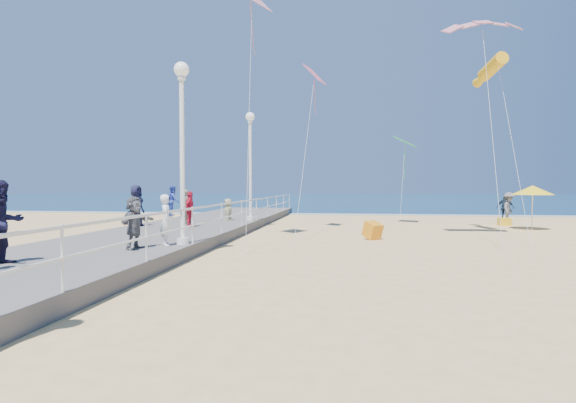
# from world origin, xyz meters

# --- Properties ---
(ground) EXTENTS (160.00, 160.00, 0.00)m
(ground) POSITION_xyz_m (0.00, 0.00, 0.00)
(ground) COLOR #E7C078
(ground) RESTS_ON ground
(ocean) EXTENTS (160.00, 90.00, 0.05)m
(ocean) POSITION_xyz_m (0.00, 65.00, 0.01)
(ocean) COLOR #0D3050
(ocean) RESTS_ON ground
(surf_line) EXTENTS (160.00, 1.20, 0.04)m
(surf_line) POSITION_xyz_m (0.00, 20.50, 0.03)
(surf_line) COLOR silver
(surf_line) RESTS_ON ground
(boardwalk) EXTENTS (5.00, 44.00, 0.40)m
(boardwalk) POSITION_xyz_m (-7.50, 0.00, 0.20)
(boardwalk) COLOR slate
(boardwalk) RESTS_ON ground
(railing) EXTENTS (0.05, 42.00, 0.55)m
(railing) POSITION_xyz_m (-5.05, 0.00, 1.25)
(railing) COLOR white
(railing) RESTS_ON boardwalk
(lamp_post_mid) EXTENTS (0.44, 0.44, 5.32)m
(lamp_post_mid) POSITION_xyz_m (-5.35, 0.00, 3.66)
(lamp_post_mid) COLOR white
(lamp_post_mid) RESTS_ON boardwalk
(lamp_post_far) EXTENTS (0.44, 0.44, 5.32)m
(lamp_post_far) POSITION_xyz_m (-5.35, 9.00, 3.66)
(lamp_post_far) COLOR white
(lamp_post_far) RESTS_ON boardwalk
(woman_holding_toddler) EXTENTS (0.50, 0.62, 1.47)m
(woman_holding_toddler) POSITION_xyz_m (-5.70, -0.36, 1.13)
(woman_holding_toddler) COLOR white
(woman_holding_toddler) RESTS_ON boardwalk
(toddler_held) EXTENTS (0.45, 0.51, 0.88)m
(toddler_held) POSITION_xyz_m (-5.55, -0.21, 1.69)
(toddler_held) COLOR #2F46B0
(toddler_held) RESTS_ON boardwalk
(spectator_3) EXTENTS (0.37, 0.88, 1.49)m
(spectator_3) POSITION_xyz_m (-7.09, 5.30, 1.14)
(spectator_3) COLOR red
(spectator_3) RESTS_ON boardwalk
(spectator_4) EXTENTS (0.65, 0.91, 1.75)m
(spectator_4) POSITION_xyz_m (-9.48, 5.33, 1.27)
(spectator_4) COLOR #171733
(spectator_4) RESTS_ON boardwalk
(spectator_5) EXTENTS (0.61, 1.38, 1.44)m
(spectator_5) POSITION_xyz_m (-6.26, -1.19, 1.12)
(spectator_5) COLOR #595A5E
(spectator_5) RESTS_ON boardwalk
(spectator_6) EXTENTS (0.45, 0.62, 1.56)m
(spectator_6) POSITION_xyz_m (-7.55, 6.06, 1.18)
(spectator_6) COLOR #7E7B57
(spectator_6) RESTS_ON boardwalk
(spectator_7) EXTENTS (0.95, 1.07, 1.84)m
(spectator_7) POSITION_xyz_m (-7.96, -3.83, 1.32)
(spectator_7) COLOR #1A1835
(spectator_7) RESTS_ON boardwalk
(beach_walker_a) EXTENTS (1.13, 1.32, 1.77)m
(beach_walker_a) POSITION_xyz_m (8.16, 13.47, 0.89)
(beach_walker_a) COLOR #5C5D61
(beach_walker_a) RESTS_ON ground
(beach_walker_b) EXTENTS (1.03, 0.87, 1.65)m
(beach_walker_b) POSITION_xyz_m (8.60, 15.35, 0.83)
(beach_walker_b) COLOR #1B2B3D
(beach_walker_b) RESTS_ON ground
(beach_walker_c) EXTENTS (0.66, 0.83, 1.48)m
(beach_walker_c) POSITION_xyz_m (-6.50, 9.04, 0.74)
(beach_walker_c) COLOR gray
(beach_walker_c) RESTS_ON ground
(box_kite) EXTENTS (0.88, 0.90, 0.74)m
(box_kite) POSITION_xyz_m (0.41, 5.29, 0.30)
(box_kite) COLOR #DF530D
(box_kite) RESTS_ON ground
(beach_umbrella) EXTENTS (1.90, 1.90, 2.14)m
(beach_umbrella) POSITION_xyz_m (8.19, 10.33, 1.91)
(beach_umbrella) COLOR white
(beach_umbrella) RESTS_ON ground
(beach_chair_right) EXTENTS (0.55, 0.55, 0.40)m
(beach_chair_right) POSITION_xyz_m (7.65, 12.55, 0.20)
(beach_chair_right) COLOR yellow
(beach_chair_right) RESTS_ON ground
(kite_parafoil) EXTENTS (2.93, 0.94, 0.65)m
(kite_parafoil) POSITION_xyz_m (4.54, 5.72, 8.41)
(kite_parafoil) COLOR red
(kite_windsock) EXTENTS (1.04, 2.89, 1.13)m
(kite_windsock) POSITION_xyz_m (5.52, 7.76, 7.19)
(kite_windsock) COLOR gold
(kite_diamond_pink) EXTENTS (1.09, 1.32, 0.85)m
(kite_diamond_pink) POSITION_xyz_m (-2.15, 8.52, 7.32)
(kite_diamond_pink) COLOR #E15372
(kite_diamond_green) EXTENTS (1.44, 1.54, 0.61)m
(kite_diamond_green) POSITION_xyz_m (2.50, 12.82, 4.53)
(kite_diamond_green) COLOR #29C05E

